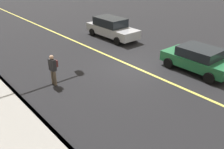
# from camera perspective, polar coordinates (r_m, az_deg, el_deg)

# --- Properties ---
(ground) EXTENTS (200.00, 200.00, 0.00)m
(ground) POSITION_cam_1_polar(r_m,az_deg,el_deg) (14.44, 5.04, 1.77)
(ground) COLOR black
(curb_edge) EXTENTS (80.00, 0.16, 0.15)m
(curb_edge) POSITION_cam_1_polar(r_m,az_deg,el_deg) (11.25, -19.22, -6.70)
(curb_edge) COLOR slate
(curb_edge) RESTS_ON ground
(lane_stripe_center) EXTENTS (80.00, 0.16, 0.01)m
(lane_stripe_center) POSITION_cam_1_polar(r_m,az_deg,el_deg) (14.44, 5.04, 1.80)
(lane_stripe_center) COLOR #D8CC4C
(lane_stripe_center) RESTS_ON ground
(car_green) EXTENTS (3.87, 2.01, 1.38)m
(car_green) POSITION_cam_1_polar(r_m,az_deg,el_deg) (14.44, 19.40, 3.50)
(car_green) COLOR #1E6038
(car_green) RESTS_ON ground
(car_silver) EXTENTS (4.62, 1.88, 1.57)m
(car_silver) POSITION_cam_1_polar(r_m,az_deg,el_deg) (19.53, -0.07, 10.80)
(car_silver) COLOR #A8AAB2
(car_silver) RESTS_ON ground
(pedestrian_with_backpack) EXTENTS (0.39, 0.39, 1.58)m
(pedestrian_with_backpack) POSITION_cam_1_polar(r_m,az_deg,el_deg) (12.39, -13.53, 1.53)
(pedestrian_with_backpack) COLOR brown
(pedestrian_with_backpack) RESTS_ON ground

